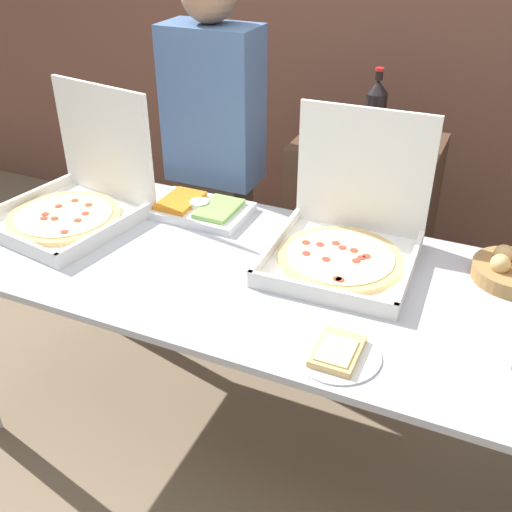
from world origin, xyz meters
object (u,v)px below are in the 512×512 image
paper_plate_front_left (337,353)px  soda_can_silver (332,118)px  pizza_box_far_right (346,236)px  pizza_box_far_left (75,198)px  soda_can_colored (417,137)px  person_guest_plaid (215,162)px  veggie_tray (200,209)px  soda_bottle (375,111)px

paper_plate_front_left → soda_can_silver: size_ratio=1.94×
pizza_box_far_right → pizza_box_far_left: size_ratio=0.90×
pizza_box_far_right → paper_plate_front_left: size_ratio=2.12×
soda_can_colored → pizza_box_far_left: bearing=-144.9°
paper_plate_front_left → person_guest_plaid: 1.29m
pizza_box_far_left → soda_can_silver: 1.15m
soda_can_silver → soda_can_colored: size_ratio=1.00×
soda_can_silver → soda_can_colored: same height
soda_can_silver → person_guest_plaid: (-0.44, -0.29, -0.17)m
soda_can_silver → person_guest_plaid: bearing=-146.6°
veggie_tray → soda_can_silver: bearing=64.4°
soda_bottle → soda_can_colored: size_ratio=2.55×
paper_plate_front_left → soda_can_silver: 1.34m
soda_can_silver → soda_can_colored: bearing=-12.9°
person_guest_plaid → soda_can_silver: bearing=-146.6°
pizza_box_far_left → soda_bottle: soda_bottle is taller
soda_bottle → soda_can_silver: soda_bottle is taller
pizza_box_far_right → pizza_box_far_left: 1.04m
pizza_box_far_left → soda_can_silver: bearing=59.5°
paper_plate_front_left → pizza_box_far_left: bearing=162.5°
veggie_tray → person_guest_plaid: bearing=108.2°
pizza_box_far_right → veggie_tray: 0.62m
pizza_box_far_right → veggie_tray: pizza_box_far_right is taller
veggie_tray → soda_bottle: size_ratio=1.21×
pizza_box_far_right → paper_plate_front_left: pizza_box_far_right is taller
pizza_box_far_right → veggie_tray: (-0.61, 0.08, -0.06)m
pizza_box_far_right → soda_can_colored: size_ratio=4.10×
soda_bottle → pizza_box_far_right: bearing=-81.9°
pizza_box_far_right → veggie_tray: bearing=170.7°
person_guest_plaid → soda_bottle: bearing=-160.5°
soda_can_colored → person_guest_plaid: bearing=-166.5°
veggie_tray → person_guest_plaid: 0.39m
pizza_box_far_right → soda_bottle: soda_bottle is taller
soda_can_silver → person_guest_plaid: 0.55m
veggie_tray → soda_can_colored: bearing=38.9°
soda_bottle → person_guest_plaid: bearing=-160.5°
paper_plate_front_left → veggie_tray: (-0.75, 0.59, 0.01)m
pizza_box_far_left → soda_bottle: bearing=50.5°
soda_can_silver → soda_bottle: bearing=-16.9°
veggie_tray → soda_can_colored: size_ratio=3.08×
soda_can_colored → pizza_box_far_right: bearing=-98.0°
pizza_box_far_right → soda_bottle: 0.72m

